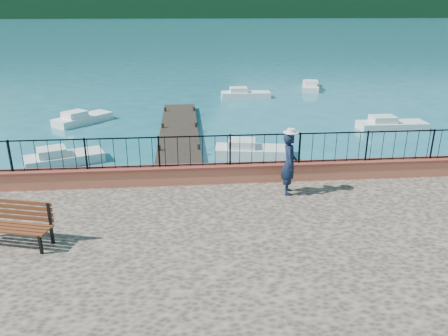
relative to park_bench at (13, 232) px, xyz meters
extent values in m
plane|color=#19596B|center=(5.74, -0.26, -1.51)|extent=(2000.00, 2000.00, 0.00)
cube|color=#C56647|center=(5.74, 3.44, -0.02)|extent=(28.00, 0.46, 0.58)
cube|color=black|center=(5.74, 3.44, 0.75)|extent=(27.00, 0.05, 0.95)
cube|color=#2D231C|center=(3.74, 11.74, -1.36)|extent=(2.00, 16.00, 0.30)
cube|color=black|center=(5.74, 299.74, 7.49)|extent=(900.00, 60.00, 18.00)
ellipsoid|color=#142D23|center=(225.74, 559.74, -1.51)|extent=(448.00, 384.00, 180.00)
cube|color=black|center=(-0.01, -0.04, -0.08)|extent=(1.96, 1.05, 0.47)
cube|color=#622B15|center=(0.07, 0.24, 0.44)|extent=(1.82, 0.58, 0.57)
imported|color=black|center=(7.07, 2.39, 0.62)|extent=(0.55, 0.74, 1.87)
cylinder|color=white|center=(7.07, 2.39, 1.62)|extent=(0.44, 0.44, 0.12)
cube|color=silver|center=(-1.22, 9.17, -1.11)|extent=(3.50, 2.41, 0.80)
cube|color=silver|center=(7.14, 9.41, -1.11)|extent=(3.63, 1.85, 0.80)
cube|color=silver|center=(15.60, 13.34, -1.11)|extent=(3.77, 1.30, 0.80)
cube|color=white|center=(-1.95, 16.46, -1.11)|extent=(3.29, 3.43, 0.80)
cube|color=silver|center=(8.71, 23.17, -1.11)|extent=(3.70, 1.42, 0.80)
cube|color=silver|center=(14.65, 26.46, -1.11)|extent=(2.38, 4.43, 0.80)
camera|label=1|loc=(4.07, -9.42, 4.93)|focal=35.00mm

